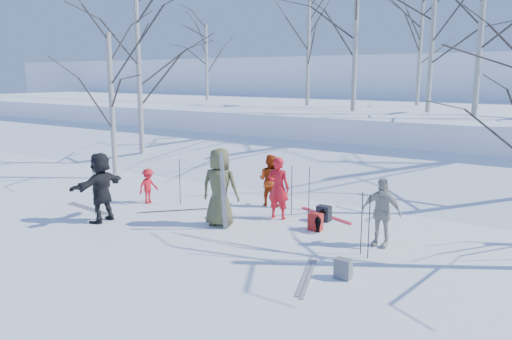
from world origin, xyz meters
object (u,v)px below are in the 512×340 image
Objects in this scene: skier_grey_west at (101,187)px; skier_cream_east at (381,212)px; skier_redor_behind at (270,180)px; backpack_grey at (343,269)px; skier_olive_center at (220,187)px; dog at (321,221)px; backpack_dark at (324,213)px; skier_red_north at (278,188)px; skier_red_seated at (148,186)px; backpack_red at (315,222)px.

skier_cream_east is at bearing 104.08° from skier_grey_west.
skier_redor_behind is 5.41m from backpack_grey.
skier_olive_center is 4.22m from backpack_grey.
skier_olive_center is at bearing -1.96° from dog.
dog is 1.45× the size of backpack_dark.
backpack_grey is (3.05, -2.68, -0.62)m from skier_red_north.
skier_red_north is 4.10m from backpack_grey.
backpack_dark is at bearing -153.54° from skier_olive_center.
dog is at bearing 148.20° from skier_redor_behind.
backpack_grey is (6.63, 0.07, -0.70)m from skier_grey_west.
skier_olive_center is 1.90× the size of skier_red_seated.
skier_redor_behind reaches higher than backpack_red.
backpack_red is at bearing 127.40° from backpack_grey.
skier_olive_center is 1.60m from skier_red_north.
backpack_grey is at bearing 130.76° from skier_red_north.
backpack_dark is (5.06, 1.22, -0.31)m from skier_red_seated.
skier_grey_west reaches higher than skier_red_seated.
dog is (1.40, -0.33, -0.57)m from skier_red_north.
skier_olive_center reaches higher than skier_cream_east.
skier_grey_west is 5.57m from dog.
backpack_grey is at bearing 86.18° from skier_grey_west.
backpack_grey is (1.65, -2.34, -0.05)m from dog.
skier_red_north is 4.51m from skier_grey_west.
skier_olive_center reaches higher than dog.
backpack_dark is (1.97, 1.78, -0.77)m from skier_olive_center.
skier_red_seated is at bearing -177.06° from skier_cream_east.
backpack_red is (-0.13, -0.03, -0.03)m from dog.
skier_red_seated is at bearing -25.94° from skier_olive_center.
skier_redor_behind reaches higher than backpack_grey.
skier_redor_behind is at bearing 136.97° from backpack_grey.
backpack_red is at bearing -81.65° from skier_red_seated.
backpack_red is (2.16, -1.35, -0.53)m from skier_redor_behind.
backpack_grey is at bearing 135.28° from skier_redor_behind.
backpack_dark is at bearing 121.92° from backpack_grey.
skier_olive_center is at bearing 113.29° from skier_grey_west.
skier_cream_east reaches higher than backpack_dark.
skier_red_north is 3.02m from skier_cream_east.
dog reaches higher than backpack_grey.
skier_redor_behind is at bearing 147.97° from backpack_red.
skier_redor_behind is (-0.88, 0.99, -0.07)m from skier_red_north.
dog is at bearing 125.08° from backpack_grey.
skier_cream_east is at bearing 92.29° from backpack_grey.
skier_grey_west is at bearing 29.57° from skier_red_north.
skier_grey_west is at bearing -179.42° from backpack_grey.
skier_red_north is (0.88, 1.33, -0.16)m from skier_olive_center.
skier_olive_center is 4.86× the size of backpack_dark.
backpack_red is 1.05× the size of backpack_dark.
skier_olive_center is 1.20× the size of skier_red_north.
backpack_red is (-1.69, 0.20, -0.55)m from skier_cream_east.
skier_grey_west is 3.08× the size of dog.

